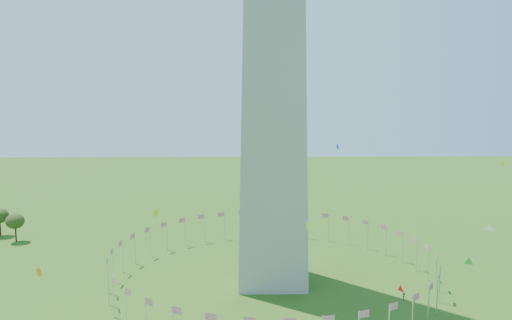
% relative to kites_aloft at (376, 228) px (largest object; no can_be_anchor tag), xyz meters
% --- Properties ---
extents(flag_ring, '(80.24, 80.24, 9.00)m').
position_rel_kites_aloft_xyz_m(flag_ring, '(-18.81, 27.87, -17.04)').
color(flag_ring, silver).
rests_on(flag_ring, ground).
extents(kites_aloft, '(115.74, 76.77, 34.49)m').
position_rel_kites_aloft_xyz_m(kites_aloft, '(0.00, 0.00, 0.00)').
color(kites_aloft, white).
rests_on(kites_aloft, ground).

